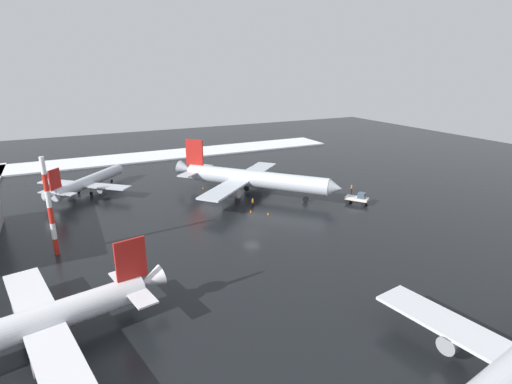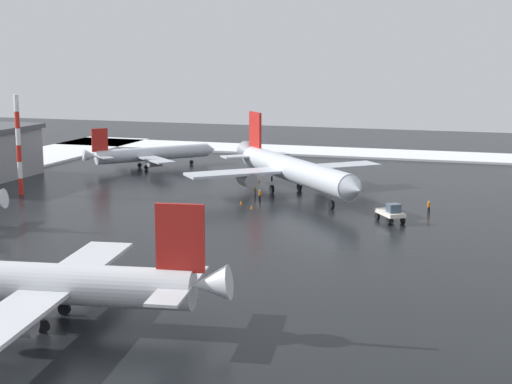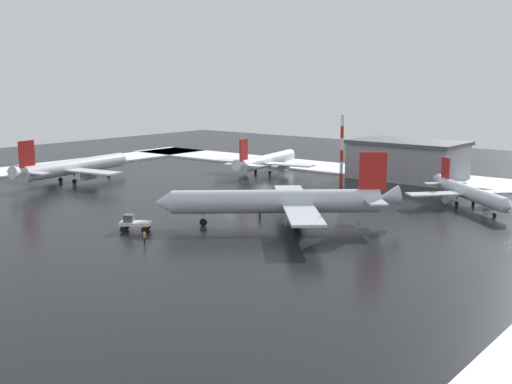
{
  "view_description": "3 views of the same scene",
  "coord_description": "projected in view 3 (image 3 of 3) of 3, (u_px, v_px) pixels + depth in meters",
  "views": [
    {
      "loc": [
        56.61,
        -27.2,
        27.26
      ],
      "look_at": [
        -5.99,
        3.78,
        5.04
      ],
      "focal_mm": 28.0,
      "sensor_mm": 36.0,
      "label": 1
    },
    {
      "loc": [
        94.23,
        39.16,
        21.77
      ],
      "look_at": [
        -8.06,
        6.58,
        2.04
      ],
      "focal_mm": 55.0,
      "sensor_mm": 36.0,
      "label": 2
    },
    {
      "loc": [
        -76.43,
        87.64,
        22.59
      ],
      "look_at": [
        -8.23,
        2.42,
        3.17
      ],
      "focal_mm": 45.0,
      "sensor_mm": 36.0,
      "label": 3
    }
  ],
  "objects": [
    {
      "name": "snow_bank_far",
      "position": [
        363.0,
        171.0,
        156.73
      ],
      "size": [
        152.0,
        16.0,
        0.42
      ],
      "primitive_type": "cube",
      "color": "white",
      "rests_on": "ground_plane"
    },
    {
      "name": "ground_crew_by_nose_gear",
      "position": [
        260.0,
        210.0,
        106.3
      ],
      "size": [
        0.36,
        0.36,
        1.71
      ],
      "rotation": [
        0.0,
        0.0,
        5.8
      ],
      "color": "black",
      "rests_on": "ground_plane"
    },
    {
      "name": "airplane_foreground_jet",
      "position": [
        282.0,
        201.0,
        99.31
      ],
      "size": [
        31.22,
        29.17,
        11.38
      ],
      "rotation": [
        0.0,
        0.0,
        0.72
      ],
      "color": "silver",
      "rests_on": "ground_plane"
    },
    {
      "name": "ground_crew_beside_wing",
      "position": [
        144.0,
        237.0,
        88.55
      ],
      "size": [
        0.36,
        0.36,
        1.71
      ],
      "rotation": [
        0.0,
        0.0,
        3.58
      ],
      "color": "black",
      "rests_on": "ground_plane"
    },
    {
      "name": "airplane_parked_portside",
      "position": [
        74.0,
        167.0,
        141.11
      ],
      "size": [
        28.46,
        34.12,
        10.15
      ],
      "rotation": [
        0.0,
        0.0,
        4.86
      ],
      "color": "silver",
      "rests_on": "ground_plane"
    },
    {
      "name": "airplane_distant_tail",
      "position": [
        266.0,
        161.0,
        153.79
      ],
      "size": [
        25.69,
        30.7,
        9.17
      ],
      "rotation": [
        0.0,
        0.0,
        4.91
      ],
      "color": "white",
      "rests_on": "ground_plane"
    },
    {
      "name": "snow_bank_right",
      "position": [
        26.0,
        169.0,
        159.51
      ],
      "size": [
        14.0,
        116.0,
        0.42
      ],
      "primitive_type": "cube",
      "color": "white",
      "rests_on": "ground_plane"
    },
    {
      "name": "ground_plane",
      "position": [
        229.0,
        202.0,
        118.34
      ],
      "size": [
        240.0,
        240.0,
        0.0
      ],
      "primitive_type": "plane",
      "color": "black"
    },
    {
      "name": "cargo_hangar",
      "position": [
        407.0,
        160.0,
        144.4
      ],
      "size": [
        25.21,
        15.35,
        8.8
      ],
      "rotation": [
        0.0,
        0.0,
        -0.01
      ],
      "color": "gray",
      "rests_on": "ground_plane"
    },
    {
      "name": "antenna_mast",
      "position": [
        342.0,
        150.0,
        136.48
      ],
      "size": [
        0.7,
        0.7,
        15.06
      ],
      "color": "red",
      "rests_on": "ground_plane"
    },
    {
      "name": "traffic_cone_near_nose",
      "position": [
        253.0,
        210.0,
        109.68
      ],
      "size": [
        0.36,
        0.36,
        0.55
      ],
      "primitive_type": "cone",
      "color": "orange",
      "rests_on": "ground_plane"
    },
    {
      "name": "traffic_cone_mid_line",
      "position": [
        232.0,
        211.0,
        109.44
      ],
      "size": [
        0.36,
        0.36,
        0.55
      ],
      "primitive_type": "cone",
      "color": "orange",
      "rests_on": "ground_plane"
    },
    {
      "name": "traffic_cone_wingtip_side",
      "position": [
        359.0,
        222.0,
        100.59
      ],
      "size": [
        0.36,
        0.36,
        0.55
      ],
      "primitive_type": "cone",
      "color": "orange",
      "rests_on": "ground_plane"
    },
    {
      "name": "airplane_parked_starboard",
      "position": [
        470.0,
        193.0,
        113.09
      ],
      "size": [
        21.38,
        19.98,
        7.8
      ],
      "rotation": [
        0.0,
        0.0,
        2.42
      ],
      "color": "silver",
      "rests_on": "ground_plane"
    },
    {
      "name": "pushback_tug",
      "position": [
        134.0,
        223.0,
        95.91
      ],
      "size": [
        5.04,
        4.41,
        2.5
      ],
      "rotation": [
        0.0,
        0.0,
        0.6
      ],
      "color": "silver",
      "rests_on": "ground_plane"
    },
    {
      "name": "ground_crew_mid_apron",
      "position": [
        287.0,
        212.0,
        105.33
      ],
      "size": [
        0.36,
        0.36,
        1.71
      ],
      "rotation": [
        0.0,
        0.0,
        4.91
      ],
      "color": "black",
      "rests_on": "ground_plane"
    }
  ]
}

